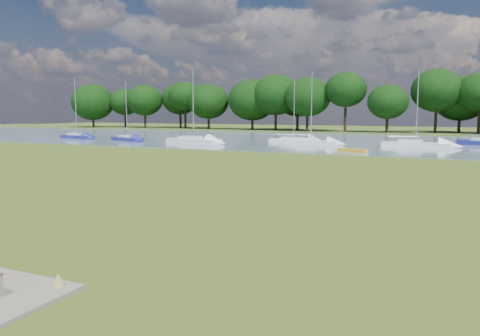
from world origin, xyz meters
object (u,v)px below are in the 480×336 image
at_px(sailboat_7, 77,135).
at_px(sailboat_8, 415,143).
at_px(sailboat_6, 293,139).
at_px(sailboat_3, 193,139).
at_px(kayak, 353,150).
at_px(sailboat_0, 127,137).
at_px(sailboat_2, 310,141).

distance_m(sailboat_7, sailboat_8, 45.94).
distance_m(sailboat_6, sailboat_7, 31.62).
relative_size(sailboat_6, sailboat_8, 0.90).
xyz_separation_m(sailboat_3, sailboat_7, (-20.53, 1.78, -0.05)).
relative_size(kayak, sailboat_3, 0.34).
height_order(sailboat_7, sailboat_8, sailboat_7).
distance_m(kayak, sailboat_8, 10.59).
bearing_deg(sailboat_6, sailboat_7, -175.14).
xyz_separation_m(kayak, sailboat_7, (-40.85, 5.97, 0.31)).
bearing_deg(sailboat_7, sailboat_0, 3.41).
relative_size(sailboat_0, sailboat_7, 0.90).
height_order(sailboat_3, sailboat_7, sailboat_3).
height_order(sailboat_3, sailboat_6, sailboat_3).
height_order(kayak, sailboat_6, sailboat_6).
height_order(sailboat_3, sailboat_8, sailboat_3).
distance_m(kayak, sailboat_6, 14.44).
height_order(sailboat_2, sailboat_7, sailboat_7).
height_order(sailboat_6, sailboat_8, sailboat_8).
height_order(sailboat_0, sailboat_8, sailboat_8).
bearing_deg(sailboat_2, sailboat_8, 6.27).
distance_m(sailboat_2, sailboat_7, 34.40).
bearing_deg(sailboat_8, sailboat_7, -175.99).
bearing_deg(sailboat_0, sailboat_2, 27.64).
distance_m(sailboat_0, sailboat_6, 22.01).
bearing_deg(sailboat_6, sailboat_3, -152.30).
height_order(sailboat_0, sailboat_2, sailboat_2).
height_order(sailboat_0, sailboat_7, sailboat_7).
xyz_separation_m(sailboat_2, sailboat_7, (-34.35, -1.80, -0.02)).
relative_size(sailboat_2, sailboat_7, 0.97).
relative_size(sailboat_2, sailboat_3, 0.93).
relative_size(sailboat_6, sailboat_7, 0.89).
xyz_separation_m(kayak, sailboat_2, (-6.50, 7.77, 0.33)).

